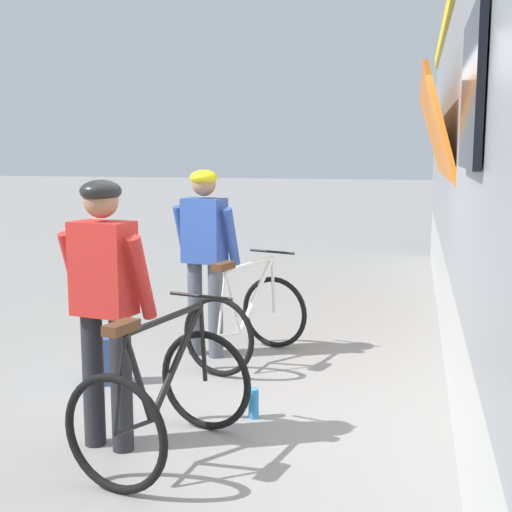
{
  "coord_description": "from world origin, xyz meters",
  "views": [
    {
      "loc": [
        1.05,
        -4.72,
        1.96
      ],
      "look_at": [
        -0.25,
        0.95,
        1.05
      ],
      "focal_mm": 48.65,
      "sensor_mm": 36.0,
      "label": 1
    }
  ],
  "objects": [
    {
      "name": "ground_plane",
      "position": [
        0.0,
        0.0,
        0.0
      ],
      "size": [
        80.0,
        80.0,
        0.0
      ],
      "primitive_type": "plane",
      "color": "gray"
    },
    {
      "name": "cyclist_near_in_blue",
      "position": [
        -0.84,
        1.41,
        1.05
      ],
      "size": [
        0.65,
        0.39,
        1.76
      ],
      "color": "#4C515B",
      "rests_on": "ground"
    },
    {
      "name": "cyclist_far_in_red",
      "position": [
        -0.86,
        -0.7,
        1.05
      ],
      "size": [
        0.65,
        0.38,
        1.76
      ],
      "color": "#232328",
      "rests_on": "ground"
    },
    {
      "name": "bicycle_near_white",
      "position": [
        -0.41,
        1.33,
        0.4
      ],
      "size": [
        0.99,
        1.23,
        0.99
      ],
      "color": "black",
      "rests_on": "ground"
    },
    {
      "name": "bicycle_far_black",
      "position": [
        -0.45,
        -0.78,
        0.4
      ],
      "size": [
        0.93,
        1.2,
        0.99
      ],
      "color": "black",
      "rests_on": "ground"
    },
    {
      "name": "backpack_on_platform",
      "position": [
        -1.42,
        0.45,
        0.2
      ],
      "size": [
        0.32,
        0.26,
        0.4
      ],
      "primitive_type": "cube",
      "rotation": [
        0.0,
        0.0,
        0.31
      ],
      "color": "navy",
      "rests_on": "ground"
    },
    {
      "name": "water_bottle_near_the_bikes",
      "position": [
        -0.05,
        -0.01,
        0.11
      ],
      "size": [
        0.08,
        0.08,
        0.22
      ],
      "primitive_type": "cylinder",
      "color": "#338CCC",
      "rests_on": "ground"
    }
  ]
}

